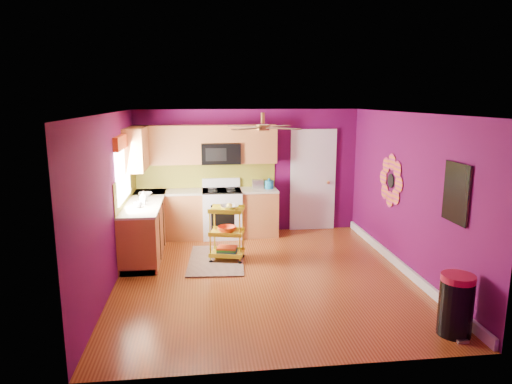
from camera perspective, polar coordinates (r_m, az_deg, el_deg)
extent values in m
plane|color=maroon|center=(7.22, 1.02, -10.41)|extent=(5.00, 5.00, 0.00)
cube|color=#570946|center=(9.29, -1.04, 2.59)|extent=(4.50, 0.04, 2.50)
cube|color=#570946|center=(4.47, 5.44, -7.43)|extent=(4.50, 0.04, 2.50)
cube|color=#570946|center=(6.92, -17.75, -1.10)|extent=(0.04, 5.00, 2.50)
cube|color=#570946|center=(7.49, 18.38, -0.20)|extent=(0.04, 5.00, 2.50)
cube|color=silver|center=(6.69, 1.10, 9.85)|extent=(4.50, 5.00, 0.04)
cube|color=white|center=(7.79, 17.62, -8.74)|extent=(0.05, 4.90, 0.14)
cube|color=#9B572A|center=(8.36, -13.67, -4.39)|extent=(0.60, 2.30, 0.90)
cube|color=#9B572A|center=(9.11, -6.16, -2.80)|extent=(2.80, 0.60, 0.90)
cube|color=beige|center=(8.24, -13.83, -1.25)|extent=(0.63, 2.30, 0.04)
cube|color=beige|center=(9.01, -6.22, 0.10)|extent=(2.80, 0.63, 0.04)
cube|color=black|center=(8.47, -13.54, -7.00)|extent=(0.54, 2.30, 0.10)
cube|color=black|center=(9.22, -6.11, -5.21)|extent=(2.80, 0.54, 0.10)
cube|color=white|center=(9.09, -4.26, -2.74)|extent=(0.76, 0.66, 0.92)
cube|color=black|center=(8.98, -4.31, 0.14)|extent=(0.76, 0.62, 0.03)
cube|color=white|center=(9.24, -4.40, 1.18)|extent=(0.76, 0.06, 0.18)
cube|color=black|center=(8.78, -4.17, -3.32)|extent=(0.45, 0.02, 0.55)
cube|color=#9B572A|center=(9.03, -11.08, 5.79)|extent=(1.32, 0.33, 0.75)
cube|color=#9B572A|center=(9.07, 0.26, 6.03)|extent=(0.72, 0.33, 0.75)
cube|color=#9B572A|center=(9.00, -4.46, 7.26)|extent=(0.76, 0.33, 0.34)
cube|color=#9B572A|center=(8.60, -14.62, 5.36)|extent=(0.33, 1.30, 0.75)
cube|color=black|center=(9.00, -4.42, 4.83)|extent=(0.76, 0.38, 0.40)
cube|color=olive|center=(9.24, -6.28, 2.13)|extent=(2.80, 0.01, 0.51)
cube|color=olive|center=(8.23, -15.92, 0.58)|extent=(0.01, 2.30, 0.51)
cube|color=white|center=(7.88, -16.33, 2.70)|extent=(0.03, 1.20, 1.00)
cube|color=red|center=(7.82, -16.31, 6.11)|extent=(0.08, 1.35, 0.22)
cube|color=white|center=(9.53, 7.09, 1.36)|extent=(0.85, 0.04, 2.05)
cube|color=white|center=(9.51, 7.12, 1.33)|extent=(0.95, 0.02, 2.15)
sphere|color=#BF8C3F|center=(9.56, 9.03, 1.18)|extent=(0.07, 0.07, 0.07)
cylinder|color=black|center=(8.00, 16.50, 1.37)|extent=(0.01, 0.24, 0.24)
cube|color=teal|center=(6.21, 23.80, -0.11)|extent=(0.03, 0.52, 0.72)
cube|color=black|center=(6.20, 23.68, -0.12)|extent=(0.01, 0.56, 0.76)
cylinder|color=#BF8C3F|center=(6.90, 0.87, 9.23)|extent=(0.06, 0.06, 0.16)
cylinder|color=#BF8C3F|center=(6.90, 0.86, 8.07)|extent=(0.20, 0.20, 0.08)
cube|color=#4C2D19|center=(7.21, 2.72, 8.21)|extent=(0.47, 0.47, 0.01)
cube|color=#4C2D19|center=(7.14, -1.59, 8.19)|extent=(0.47, 0.47, 0.01)
cube|color=#4C2D19|center=(6.60, -1.16, 7.91)|extent=(0.47, 0.47, 0.01)
cube|color=#4C2D19|center=(6.68, 3.48, 7.93)|extent=(0.47, 0.47, 0.01)
cube|color=black|center=(7.86, -5.00, -8.48)|extent=(1.01, 1.55, 0.02)
cylinder|color=gold|center=(7.61, -5.75, -5.53)|extent=(0.02, 0.02, 0.86)
cylinder|color=gold|center=(7.52, -2.05, -5.69)|extent=(0.02, 0.02, 0.86)
cylinder|color=gold|center=(7.93, -5.20, -4.81)|extent=(0.02, 0.02, 0.86)
cylinder|color=gold|center=(7.85, -1.65, -4.95)|extent=(0.02, 0.02, 0.86)
sphere|color=black|center=(7.75, -5.68, -8.64)|extent=(0.06, 0.06, 0.06)
sphere|color=black|center=(7.66, -2.02, -8.83)|extent=(0.06, 0.06, 0.06)
sphere|color=black|center=(8.07, -5.15, -7.80)|extent=(0.06, 0.06, 0.06)
sphere|color=black|center=(7.98, -1.63, -7.98)|extent=(0.06, 0.06, 0.06)
cube|color=gold|center=(7.62, -3.71, -2.29)|extent=(0.64, 0.53, 0.03)
cube|color=gold|center=(7.72, -3.67, -5.13)|extent=(0.64, 0.53, 0.03)
cube|color=gold|center=(7.83, -3.64, -7.68)|extent=(0.64, 0.53, 0.03)
imported|color=beige|center=(7.60, -3.34, -1.92)|extent=(0.37, 0.37, 0.07)
sphere|color=yellow|center=(7.59, -3.34, -1.75)|extent=(0.10, 0.10, 0.10)
imported|color=red|center=(7.70, -3.68, -4.67)|extent=(0.38, 0.38, 0.10)
cube|color=navy|center=(7.82, -3.64, -7.44)|extent=(0.37, 0.31, 0.04)
cube|color=#267233|center=(7.81, -3.64, -7.17)|extent=(0.37, 0.31, 0.04)
cube|color=red|center=(7.80, -3.65, -6.95)|extent=(0.37, 0.31, 0.03)
cylinder|color=black|center=(5.91, 23.68, -13.14)|extent=(0.39, 0.39, 0.66)
cylinder|color=#AA1833|center=(5.77, 23.98, -9.81)|extent=(0.38, 0.38, 0.08)
cube|color=beige|center=(5.90, 24.39, -16.62)|extent=(0.13, 0.07, 0.03)
cylinder|color=#167AAA|center=(9.10, 1.65, 0.93)|extent=(0.18, 0.18, 0.16)
sphere|color=#167AAA|center=(9.09, 1.66, 1.55)|extent=(0.06, 0.06, 0.06)
cube|color=beige|center=(9.12, 0.22, 1.01)|extent=(0.22, 0.15, 0.18)
imported|color=#EA3F72|center=(7.92, -13.95, -0.93)|extent=(0.09, 0.09, 0.19)
imported|color=white|center=(8.19, -13.93, -0.54)|extent=(0.14, 0.14, 0.18)
imported|color=white|center=(8.66, -13.69, -0.29)|extent=(0.25, 0.25, 0.06)
imported|color=white|center=(7.76, -14.54, -1.54)|extent=(0.13, 0.13, 0.10)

